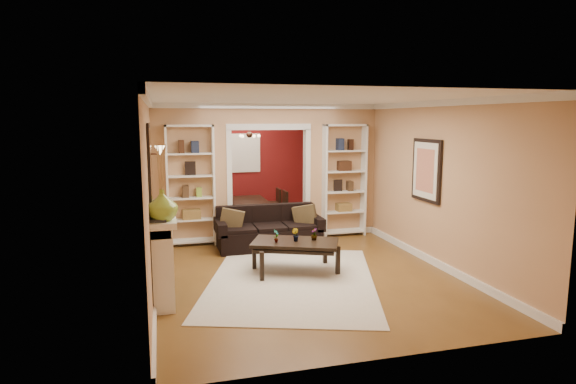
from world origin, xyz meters
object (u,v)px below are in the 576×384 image
object	(u,v)px
sofa	(269,228)
bookshelf_left	(191,186)
coffee_table	(295,257)
dining_table	(250,212)
bookshelf_right	(344,181)
fireplace	(164,252)

from	to	relation	value
sofa	bookshelf_left	world-z (taller)	bookshelf_left
coffee_table	dining_table	world-z (taller)	dining_table
bookshelf_right	sofa	bearing A→B (deg)	-161.34
dining_table	sofa	bearing A→B (deg)	178.43
coffee_table	dining_table	xyz separation A→B (m)	(-0.02, 3.78, 0.02)
sofa	dining_table	world-z (taller)	sofa
bookshelf_right	dining_table	distance (m)	2.51
fireplace	dining_table	size ratio (longest dim) A/B	1.12
sofa	bookshelf_right	xyz separation A→B (m)	(1.72, 0.58, 0.76)
sofa	fireplace	size ratio (longest dim) A/B	1.17
bookshelf_left	fireplace	bearing A→B (deg)	-102.05
dining_table	coffee_table	bearing A→B (deg)	-179.71
coffee_table	bookshelf_left	world-z (taller)	bookshelf_left
bookshelf_right	dining_table	xyz separation A→B (m)	(-1.66, 1.67, -0.88)
coffee_table	bookshelf_right	world-z (taller)	bookshelf_right
sofa	fireplace	bearing A→B (deg)	-134.59
sofa	bookshelf_right	distance (m)	1.97
fireplace	dining_table	bearing A→B (deg)	64.73
coffee_table	fireplace	size ratio (longest dim) A/B	0.78
dining_table	bookshelf_left	bearing A→B (deg)	139.20
sofa	dining_table	size ratio (longest dim) A/B	1.30
coffee_table	sofa	bearing A→B (deg)	116.24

